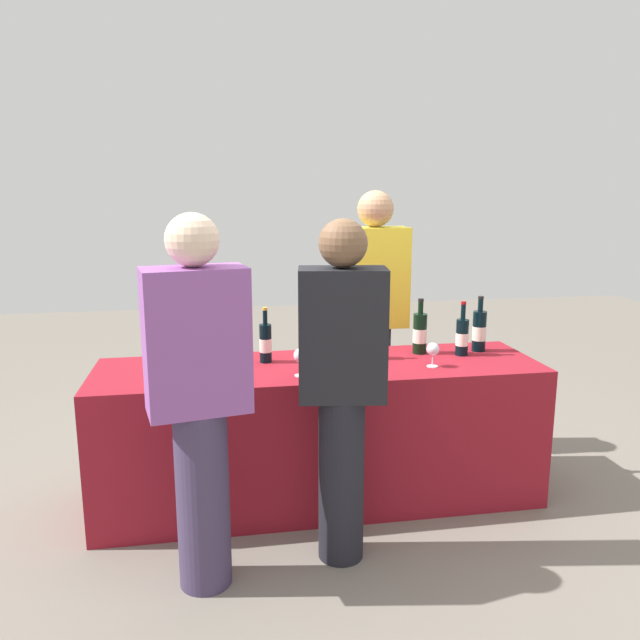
% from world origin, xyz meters
% --- Properties ---
extents(ground_plane, '(12.00, 12.00, 0.00)m').
position_xyz_m(ground_plane, '(0.00, 0.00, 0.00)').
color(ground_plane, slate).
extents(tasting_table, '(2.42, 0.68, 0.78)m').
position_xyz_m(tasting_table, '(0.00, 0.00, 0.39)').
color(tasting_table, maroon).
rests_on(tasting_table, ground_plane).
extents(wine_bottle_0, '(0.07, 0.07, 0.31)m').
position_xyz_m(wine_bottle_0, '(-0.29, 0.11, 0.89)').
color(wine_bottle_0, black).
rests_on(wine_bottle_0, tasting_table).
extents(wine_bottle_1, '(0.07, 0.07, 0.33)m').
position_xyz_m(wine_bottle_1, '(0.24, 0.09, 0.90)').
color(wine_bottle_1, black).
rests_on(wine_bottle_1, tasting_table).
extents(wine_bottle_2, '(0.08, 0.08, 0.32)m').
position_xyz_m(wine_bottle_2, '(0.61, 0.15, 0.90)').
color(wine_bottle_2, black).
rests_on(wine_bottle_2, tasting_table).
extents(wine_bottle_3, '(0.07, 0.07, 0.31)m').
position_xyz_m(wine_bottle_3, '(0.84, 0.07, 0.89)').
color(wine_bottle_3, black).
rests_on(wine_bottle_3, tasting_table).
extents(wine_bottle_4, '(0.08, 0.08, 0.33)m').
position_xyz_m(wine_bottle_4, '(0.98, 0.14, 0.90)').
color(wine_bottle_4, black).
rests_on(wine_bottle_4, tasting_table).
extents(wine_glass_0, '(0.07, 0.07, 0.15)m').
position_xyz_m(wine_glass_0, '(-0.13, -0.19, 0.88)').
color(wine_glass_0, silver).
rests_on(wine_glass_0, tasting_table).
extents(wine_glass_1, '(0.08, 0.08, 0.14)m').
position_xyz_m(wine_glass_1, '(-0.05, -0.12, 0.88)').
color(wine_glass_1, silver).
rests_on(wine_glass_1, tasting_table).
extents(wine_glass_2, '(0.07, 0.07, 0.13)m').
position_xyz_m(wine_glass_2, '(0.59, -0.14, 0.87)').
color(wine_glass_2, silver).
rests_on(wine_glass_2, tasting_table).
extents(server_pouring, '(0.43, 0.25, 1.71)m').
position_xyz_m(server_pouring, '(0.46, 0.63, 0.93)').
color(server_pouring, black).
rests_on(server_pouring, ground_plane).
extents(guest_0, '(0.45, 0.31, 1.63)m').
position_xyz_m(guest_0, '(-0.63, -0.69, 0.88)').
color(guest_0, '#3F3351').
rests_on(guest_0, ground_plane).
extents(guest_1, '(0.41, 0.27, 1.60)m').
position_xyz_m(guest_1, '(0.00, -0.59, 0.87)').
color(guest_1, black).
rests_on(guest_1, ground_plane).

